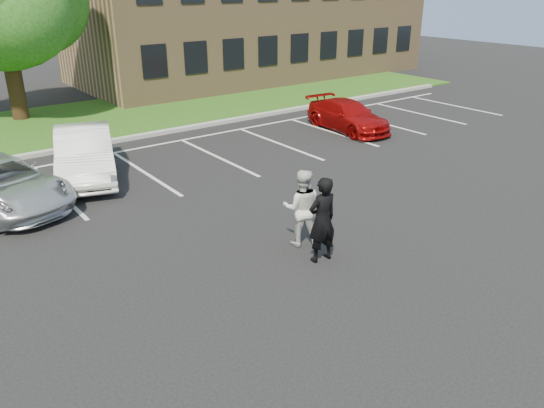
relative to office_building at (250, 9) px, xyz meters
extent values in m
plane|color=black|center=(-14.00, -21.99, -4.16)|extent=(90.00, 90.00, 0.00)
cube|color=gray|center=(-14.00, -9.99, -4.08)|extent=(40.00, 0.30, 0.15)
cube|color=#15510E|center=(-14.00, -5.99, -4.12)|extent=(44.00, 8.00, 0.08)
cube|color=silver|center=(-16.80, -13.99, -4.15)|extent=(0.12, 5.20, 0.01)
cube|color=silver|center=(-14.00, -13.99, -4.15)|extent=(0.12, 5.20, 0.01)
cube|color=silver|center=(-11.20, -13.99, -4.15)|extent=(0.12, 5.20, 0.01)
cube|color=silver|center=(-8.40, -13.99, -4.15)|extent=(0.12, 5.20, 0.01)
cube|color=silver|center=(-5.60, -13.99, -4.15)|extent=(0.12, 5.20, 0.01)
cube|color=silver|center=(-2.80, -13.99, -4.15)|extent=(0.12, 5.20, 0.01)
cube|color=silver|center=(0.00, -13.99, -4.15)|extent=(0.12, 5.20, 0.01)
cube|color=silver|center=(2.80, -13.99, -4.15)|extent=(0.12, 5.20, 0.01)
cube|color=silver|center=(-12.60, -11.29, -4.15)|extent=(34.00, 0.12, 0.01)
cube|color=olive|center=(0.00, 0.01, -0.16)|extent=(22.00, 10.00, 8.00)
cube|color=black|center=(-9.20, -5.02, -1.96)|extent=(1.30, 0.06, 1.60)
cube|color=black|center=(-6.90, -5.02, -1.96)|extent=(1.30, 0.06, 1.60)
cube|color=black|center=(-4.60, -5.02, -1.96)|extent=(1.30, 0.06, 1.60)
cube|color=black|center=(-2.30, -5.02, -1.96)|extent=(1.30, 0.06, 1.60)
cube|color=black|center=(0.00, -5.02, -1.96)|extent=(1.30, 0.06, 1.60)
cube|color=black|center=(2.30, -5.02, -1.96)|extent=(1.30, 0.06, 1.60)
cube|color=black|center=(4.60, -5.02, -1.96)|extent=(1.30, 0.06, 1.60)
cube|color=black|center=(6.90, -5.02, -1.96)|extent=(1.30, 0.06, 1.60)
cube|color=black|center=(9.20, -5.02, -1.96)|extent=(1.30, 0.06, 1.60)
cylinder|color=black|center=(-15.44, -3.98, -2.56)|extent=(0.70, 0.70, 3.20)
sphere|color=#1D4B0E|center=(-13.84, -3.28, 0.84)|extent=(4.60, 4.60, 4.60)
sphere|color=#1D4B0E|center=(-15.04, -5.48, 0.44)|extent=(4.00, 4.00, 4.00)
imported|color=black|center=(-13.29, -21.89, -3.16)|extent=(0.75, 0.52, 1.99)
imported|color=silver|center=(-13.13, -21.00, -3.22)|extent=(1.16, 1.12, 1.88)
imported|color=#B9BCC2|center=(-18.34, -14.28, -3.48)|extent=(3.49, 5.34, 1.36)
imported|color=white|center=(-15.64, -13.29, -3.37)|extent=(3.07, 5.09, 1.58)
imported|color=#950808|center=(-4.85, -14.10, -3.55)|extent=(2.07, 4.34, 1.22)
camera|label=1|loc=(-20.53, -29.70, 1.70)|focal=35.00mm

